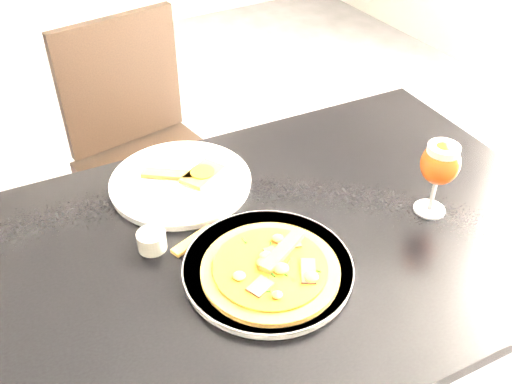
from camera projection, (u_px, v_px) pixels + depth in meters
dining_table at (284, 266)px, 1.20m from camera, size 1.25×0.87×0.75m
chair_far at (147, 152)px, 1.83m from camera, size 0.47×0.47×0.90m
plate_main at (268, 268)px, 1.06m from camera, size 0.36×0.36×0.02m
pizza at (270, 269)px, 1.03m from camera, size 0.25×0.25×0.03m
plate_second at (181, 182)px, 1.27m from camera, size 0.40×0.40×0.02m
crust_scraps at (191, 174)px, 1.27m from camera, size 0.18×0.13×0.01m
loose_crust at (193, 241)px, 1.12m from camera, size 0.10×0.05×0.01m
sauce_cup at (152, 240)px, 1.10m from camera, size 0.06×0.06×0.04m
beer_glass at (440, 164)px, 1.13m from camera, size 0.08×0.08×0.17m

